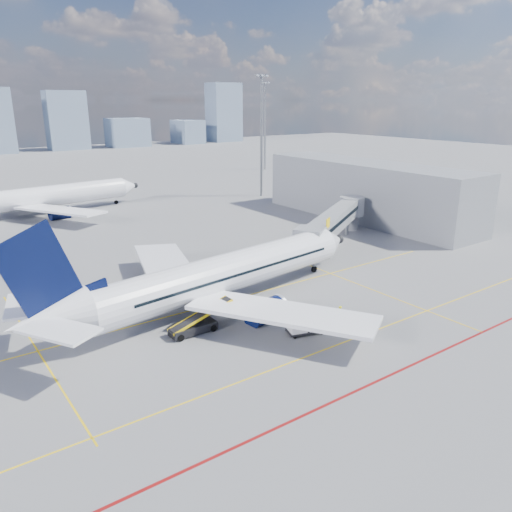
{
  "coord_description": "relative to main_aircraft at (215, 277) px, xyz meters",
  "views": [
    {
      "loc": [
        -27.09,
        -33.56,
        20.32
      ],
      "look_at": [
        3.33,
        8.76,
        4.0
      ],
      "focal_mm": 35.0,
      "sensor_mm": 36.0,
      "label": 1
    }
  ],
  "objects": [
    {
      "name": "jet_bridge",
      "position": [
        26.27,
        9.48,
        0.52
      ],
      "size": [
        23.55,
        15.78,
        6.3
      ],
      "color": "gray",
      "rests_on": "ground"
    },
    {
      "name": "belt_loader",
      "position": [
        -4.7,
        -4.1,
        -2.55
      ],
      "size": [
        6.32,
        1.75,
        2.58
      ],
      "rotation": [
        0.0,
        0.0,
        0.01
      ],
      "color": "black",
      "rests_on": "ground"
    },
    {
      "name": "main_aircraft",
      "position": [
        0.0,
        0.0,
        0.0
      ],
      "size": [
        41.17,
        35.75,
        12.06
      ],
      "rotation": [
        0.0,
        0.0,
        0.14
      ],
      "color": "white",
      "rests_on": "ground"
    },
    {
      "name": "floodlight_mast_ne",
      "position": [
        40.76,
        47.57,
        10.37
      ],
      "size": [
        3.2,
        0.61,
        25.45
      ],
      "color": "slate",
      "rests_on": "ground"
    },
    {
      "name": "cargo_dolly",
      "position": [
        3.42,
        -10.13,
        -2.19
      ],
      "size": [
        3.73,
        2.48,
        1.88
      ],
      "rotation": [
        0.0,
        0.0,
        -0.3
      ],
      "color": "black",
      "rests_on": "ground"
    },
    {
      "name": "baggage_tug",
      "position": [
        3.9,
        -9.85,
        -2.47
      ],
      "size": [
        2.47,
        1.82,
        1.56
      ],
      "rotation": [
        0.0,
        0.0,
        -0.24
      ],
      "color": "white",
      "rests_on": "ground"
    },
    {
      "name": "terminal_block",
      "position": [
        42.71,
        18.57,
        1.78
      ],
      "size": [
        10.0,
        42.0,
        10.0
      ],
      "color": "gray",
      "rests_on": "ground"
    },
    {
      "name": "second_aircraft",
      "position": [
        -3.75,
        55.83,
        0.0
      ],
      "size": [
        39.61,
        34.45,
        11.59
      ],
      "rotation": [
        0.0,
        0.0,
        0.11
      ],
      "color": "white",
      "rests_on": "ground"
    },
    {
      "name": "ramp_worker",
      "position": [
        7.67,
        -10.23,
        -2.37
      ],
      "size": [
        0.41,
        0.62,
        1.7
      ],
      "primitive_type": "imported",
      "rotation": [
        0.0,
        0.0,
        1.56
      ],
      "color": "#FDF61A",
      "rests_on": "ground"
    },
    {
      "name": "apron_markings",
      "position": [
        2.19,
        -11.34,
        -3.21
      ],
      "size": [
        90.0,
        35.12,
        0.01
      ],
      "color": "yellow",
      "rests_on": "ground"
    },
    {
      "name": "ground",
      "position": [
        2.76,
        -7.43,
        -3.22
      ],
      "size": [
        420.0,
        420.0,
        0.0
      ],
      "primitive_type": "plane",
      "color": "gray",
      "rests_on": "ground"
    },
    {
      "name": "floodlight_mast_far",
      "position": [
        67.76,
        82.57,
        10.37
      ],
      "size": [
        3.2,
        0.61,
        25.45
      ],
      "color": "slate",
      "rests_on": "ground"
    }
  ]
}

